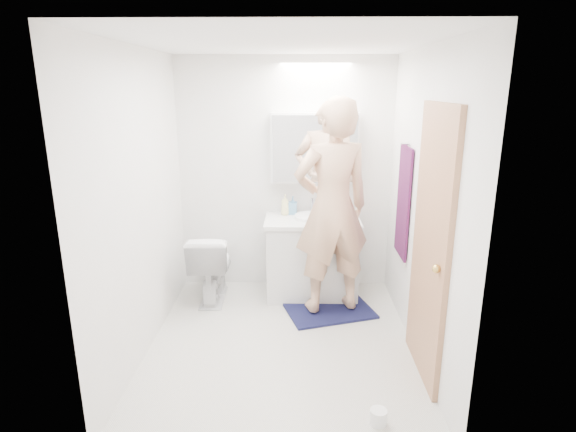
{
  "coord_description": "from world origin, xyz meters",
  "views": [
    {
      "loc": [
        0.12,
        -3.48,
        2.1
      ],
      "look_at": [
        0.05,
        0.25,
        1.05
      ],
      "focal_mm": 28.84,
      "sensor_mm": 36.0,
      "label": 1
    }
  ],
  "objects_px": {
    "vanity_cabinet": "(312,259)",
    "toothbrush_cup": "(329,210)",
    "soap_bottle_b": "(293,205)",
    "toilet_paper_roll": "(378,417)",
    "medicine_cabinet": "(315,148)",
    "soap_bottle_a": "(285,205)",
    "person": "(332,208)",
    "toilet": "(212,266)"
  },
  "relations": [
    {
      "from": "vanity_cabinet",
      "to": "toothbrush_cup",
      "type": "distance_m",
      "value": 0.53
    },
    {
      "from": "soap_bottle_b",
      "to": "toilet_paper_roll",
      "type": "bearing_deg",
      "value": -74.79
    },
    {
      "from": "medicine_cabinet",
      "to": "soap_bottle_b",
      "type": "bearing_deg",
      "value": -172.15
    },
    {
      "from": "toilet_paper_roll",
      "to": "soap_bottle_a",
      "type": "bearing_deg",
      "value": 107.43
    },
    {
      "from": "vanity_cabinet",
      "to": "toothbrush_cup",
      "type": "relative_size",
      "value": 8.42
    },
    {
      "from": "soap_bottle_a",
      "to": "person",
      "type": "bearing_deg",
      "value": -50.59
    },
    {
      "from": "soap_bottle_a",
      "to": "toilet_paper_roll",
      "type": "distance_m",
      "value": 2.35
    },
    {
      "from": "soap_bottle_b",
      "to": "toothbrush_cup",
      "type": "bearing_deg",
      "value": -3.1
    },
    {
      "from": "vanity_cabinet",
      "to": "soap_bottle_a",
      "type": "relative_size",
      "value": 4.22
    },
    {
      "from": "soap_bottle_b",
      "to": "soap_bottle_a",
      "type": "bearing_deg",
      "value": -159.25
    },
    {
      "from": "toilet",
      "to": "soap_bottle_b",
      "type": "relative_size",
      "value": 3.82
    },
    {
      "from": "soap_bottle_b",
      "to": "toilet_paper_roll",
      "type": "distance_m",
      "value": 2.35
    },
    {
      "from": "toilet",
      "to": "person",
      "type": "relative_size",
      "value": 0.36
    },
    {
      "from": "medicine_cabinet",
      "to": "toilet_paper_roll",
      "type": "distance_m",
      "value": 2.61
    },
    {
      "from": "toothbrush_cup",
      "to": "soap_bottle_b",
      "type": "bearing_deg",
      "value": 176.9
    },
    {
      "from": "medicine_cabinet",
      "to": "soap_bottle_a",
      "type": "bearing_deg",
      "value": -168.57
    },
    {
      "from": "toilet",
      "to": "vanity_cabinet",
      "type": "bearing_deg",
      "value": -174.92
    },
    {
      "from": "toilet",
      "to": "toilet_paper_roll",
      "type": "height_order",
      "value": "toilet"
    },
    {
      "from": "medicine_cabinet",
      "to": "toilet_paper_roll",
      "type": "height_order",
      "value": "medicine_cabinet"
    },
    {
      "from": "toilet",
      "to": "toothbrush_cup",
      "type": "distance_m",
      "value": 1.32
    },
    {
      "from": "toothbrush_cup",
      "to": "person",
      "type": "bearing_deg",
      "value": -90.89
    },
    {
      "from": "medicine_cabinet",
      "to": "toilet_paper_roll",
      "type": "xyz_separation_m",
      "value": [
        0.36,
        -2.14,
        -1.45
      ]
    },
    {
      "from": "soap_bottle_a",
      "to": "toothbrush_cup",
      "type": "bearing_deg",
      "value": 1.28
    },
    {
      "from": "toilet",
      "to": "soap_bottle_a",
      "type": "xyz_separation_m",
      "value": [
        0.74,
        0.27,
        0.57
      ]
    },
    {
      "from": "medicine_cabinet",
      "to": "person",
      "type": "height_order",
      "value": "person"
    },
    {
      "from": "toilet",
      "to": "person",
      "type": "xyz_separation_m",
      "value": [
        1.18,
        -0.27,
        0.68
      ]
    },
    {
      "from": "medicine_cabinet",
      "to": "toothbrush_cup",
      "type": "relative_size",
      "value": 8.24
    },
    {
      "from": "vanity_cabinet",
      "to": "toilet_paper_roll",
      "type": "height_order",
      "value": "vanity_cabinet"
    },
    {
      "from": "medicine_cabinet",
      "to": "soap_bottle_b",
      "type": "relative_size",
      "value": 4.74
    },
    {
      "from": "soap_bottle_b",
      "to": "toilet_paper_roll",
      "type": "relative_size",
      "value": 1.69
    },
    {
      "from": "toothbrush_cup",
      "to": "toilet_paper_roll",
      "type": "xyz_separation_m",
      "value": [
        0.2,
        -2.09,
        -0.82
      ]
    },
    {
      "from": "toilet_paper_roll",
      "to": "vanity_cabinet",
      "type": "bearing_deg",
      "value": 100.96
    },
    {
      "from": "toilet",
      "to": "toothbrush_cup",
      "type": "bearing_deg",
      "value": -168.32
    },
    {
      "from": "vanity_cabinet",
      "to": "person",
      "type": "distance_m",
      "value": 0.77
    },
    {
      "from": "person",
      "to": "toilet_paper_roll",
      "type": "height_order",
      "value": "person"
    },
    {
      "from": "vanity_cabinet",
      "to": "person",
      "type": "height_order",
      "value": "person"
    },
    {
      "from": "toothbrush_cup",
      "to": "medicine_cabinet",
      "type": "bearing_deg",
      "value": 161.77
    },
    {
      "from": "person",
      "to": "soap_bottle_a",
      "type": "xyz_separation_m",
      "value": [
        -0.44,
        0.54,
        -0.11
      ]
    },
    {
      "from": "soap_bottle_b",
      "to": "toilet_paper_roll",
      "type": "height_order",
      "value": "soap_bottle_b"
    },
    {
      "from": "vanity_cabinet",
      "to": "toilet_paper_roll",
      "type": "relative_size",
      "value": 8.18
    },
    {
      "from": "vanity_cabinet",
      "to": "toothbrush_cup",
      "type": "height_order",
      "value": "toothbrush_cup"
    },
    {
      "from": "medicine_cabinet",
      "to": "toothbrush_cup",
      "type": "bearing_deg",
      "value": -18.23
    }
  ]
}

